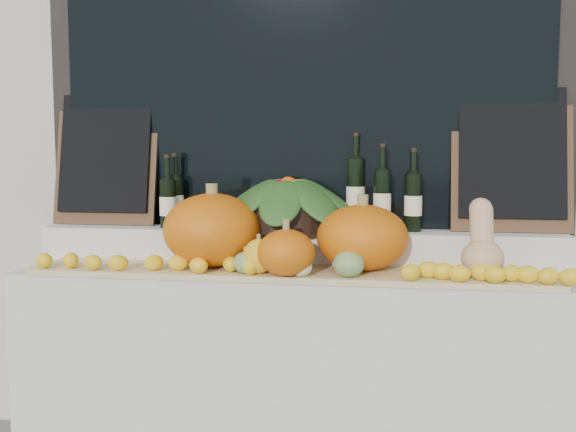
{
  "coord_description": "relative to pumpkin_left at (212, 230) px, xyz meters",
  "views": [
    {
      "loc": [
        0.42,
        -1.12,
        1.38
      ],
      "look_at": [
        0.0,
        1.45,
        1.12
      ],
      "focal_mm": 40.0,
      "sensor_mm": 36.0,
      "label": 1
    }
  ],
  "objects": [
    {
      "name": "pumpkin_right",
      "position": [
        0.62,
        0.01,
        -0.02
      ],
      "size": [
        0.49,
        0.49,
        0.27
      ],
      "primitive_type": "ellipsoid",
      "rotation": [
        0.0,
        0.0,
        -0.42
      ],
      "color": "orange",
      "rests_on": "straw_bedding"
    },
    {
      "name": "produce_bowl",
      "position": [
        0.28,
        0.22,
        0.1
      ],
      "size": [
        0.68,
        0.68,
        0.24
      ],
      "color": "black",
      "rests_on": "rear_tier"
    },
    {
      "name": "wine_bottle_near_left",
      "position": [
        -0.25,
        0.26,
        0.1
      ],
      "size": [
        0.08,
        0.08,
        0.34
      ],
      "color": "black",
      "rests_on": "rear_tier"
    },
    {
      "name": "wine_bottle_far_left",
      "position": [
        -0.26,
        0.2,
        0.1
      ],
      "size": [
        0.08,
        0.08,
        0.33
      ],
      "color": "black",
      "rests_on": "rear_tier"
    },
    {
      "name": "rear_tier",
      "position": [
        0.32,
        0.23,
        -0.1
      ],
      "size": [
        2.3,
        0.25,
        0.16
      ],
      "primitive_type": "cube",
      "color": "silver",
      "rests_on": "display_sill"
    },
    {
      "name": "wine_bottle_near_right",
      "position": [
        0.7,
        0.23,
        0.12
      ],
      "size": [
        0.08,
        0.08,
        0.38
      ],
      "color": "black",
      "rests_on": "rear_tier"
    },
    {
      "name": "butternut_squash",
      "position": [
        1.08,
        -0.04,
        -0.03
      ],
      "size": [
        0.16,
        0.22,
        0.3
      ],
      "color": "tan",
      "rests_on": "straw_bedding"
    },
    {
      "name": "decorative_gourds",
      "position": [
        0.36,
        -0.14,
        -0.1
      ],
      "size": [
        0.51,
        0.14,
        0.16
      ],
      "color": "#28611D",
      "rests_on": "straw_bedding"
    },
    {
      "name": "wine_bottle_far_right",
      "position": [
        0.83,
        0.23,
        0.11
      ],
      "size": [
        0.08,
        0.08,
        0.36
      ],
      "color": "black",
      "rests_on": "rear_tier"
    },
    {
      "name": "lemon_heap",
      "position": [
        0.32,
        -0.15,
        -0.12
      ],
      "size": [
        2.2,
        0.16,
        0.06
      ],
      "primitive_type": null,
      "color": "yellow",
      "rests_on": "straw_bedding"
    },
    {
      "name": "display_sill",
      "position": [
        0.32,
        0.08,
        -0.62
      ],
      "size": [
        2.3,
        0.55,
        0.88
      ],
      "primitive_type": "cube",
      "color": "silver",
      "rests_on": "ground"
    },
    {
      "name": "wine_bottle_tall",
      "position": [
        0.58,
        0.3,
        0.14
      ],
      "size": [
        0.08,
        0.08,
        0.43
      ],
      "color": "black",
      "rests_on": "rear_tier"
    },
    {
      "name": "chalkboard_right",
      "position": [
        1.24,
        0.3,
        0.3
      ],
      "size": [
        0.5,
        0.14,
        0.61
      ],
      "rotation": [
        -0.18,
        0.0,
        0.0
      ],
      "color": "#4C331E",
      "rests_on": "rear_tier"
    },
    {
      "name": "straw_bedding",
      "position": [
        0.32,
        -0.04,
        -0.17
      ],
      "size": [
        2.1,
        0.32,
        0.02
      ],
      "primitive_type": "cube",
      "color": "tan",
      "rests_on": "display_sill"
    },
    {
      "name": "pumpkin_center",
      "position": [
        0.34,
        -0.16,
        -0.06
      ],
      "size": [
        0.3,
        0.3,
        0.18
      ],
      "primitive_type": "ellipsoid",
      "rotation": [
        0.0,
        0.0,
        -0.44
      ],
      "color": "orange",
      "rests_on": "straw_bedding"
    },
    {
      "name": "chalkboard_left",
      "position": [
        -0.6,
        0.3,
        0.3
      ],
      "size": [
        0.5,
        0.14,
        0.61
      ],
      "rotation": [
        -0.18,
        0.0,
        0.0
      ],
      "color": "#4C331E",
      "rests_on": "rear_tier"
    },
    {
      "name": "pumpkin_left",
      "position": [
        0.0,
        0.0,
        0.0
      ],
      "size": [
        0.51,
        0.51,
        0.31
      ],
      "primitive_type": "ellipsoid",
      "rotation": [
        0.0,
        0.0,
        -0.27
      ],
      "color": "orange",
      "rests_on": "straw_bedding"
    }
  ]
}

